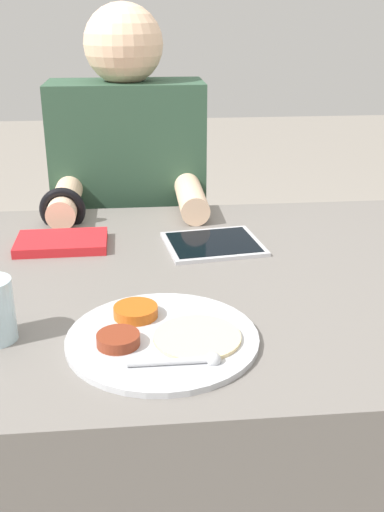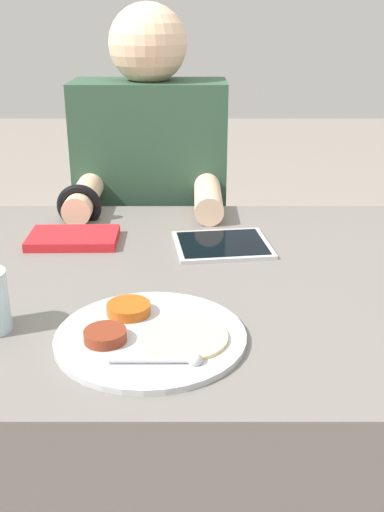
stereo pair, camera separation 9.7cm
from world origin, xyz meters
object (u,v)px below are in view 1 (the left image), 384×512
person_diner (131,237)px  thali_tray (161,337)px  red_notebook (62,243)px  tablet_device (213,244)px

person_diner → thali_tray: bearing=-86.6°
thali_tray → red_notebook: size_ratio=1.53×
thali_tray → tablet_device: size_ratio=1.34×
person_diner → tablet_device: bearing=-68.0°
tablet_device → person_diner: size_ratio=0.19×
thali_tray → red_notebook: (-0.20, 0.42, 0.00)m
red_notebook → tablet_device: 0.33m
thali_tray → person_diner: person_diner is taller
red_notebook → person_diner: size_ratio=0.16×
red_notebook → person_diner: 0.48m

